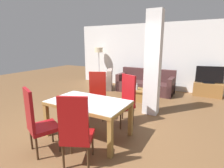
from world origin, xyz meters
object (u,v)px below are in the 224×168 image
object	(u,v)px
dining_chair_near_right	(76,130)
tv_stand	(208,90)
sofa	(145,84)
tv_screen	(209,75)
bottle	(137,87)
coffee_table	(136,94)
dining_chair_far_left	(97,94)
dining_chair_far_right	(125,99)
armchair	(103,82)
floor_lamp	(99,53)
dining_table	(88,108)
dining_chair_near_left	(37,120)

from	to	relation	value
dining_chair_near_right	tv_stand	size ratio (longest dim) A/B	1.24
sofa	tv_screen	xyz separation A→B (m)	(2.17, 0.54, 0.48)
bottle	coffee_table	bearing A→B (deg)	114.28
dining_chair_far_left	dining_chair_near_right	size ratio (longest dim) A/B	1.00
dining_chair_far_right	coffee_table	world-z (taller)	dining_chair_far_right
dining_chair_near_right	armchair	bearing A→B (deg)	91.91
dining_chair_far_right	sofa	xyz separation A→B (m)	(-0.46, 2.90, -0.30)
dining_chair_near_right	dining_chair_far_right	bearing A→B (deg)	64.78
sofa	bottle	bearing A→B (deg)	94.93
floor_lamp	tv_screen	bearing A→B (deg)	1.45
dining_chair_near_right	floor_lamp	size ratio (longest dim) A/B	0.69
dining_chair_far_right	tv_stand	world-z (taller)	dining_chair_far_right
dining_chair_near_right	dining_table	bearing A→B (deg)	90.00
dining_chair_near_left	dining_chair_near_right	bearing A→B (deg)	27.64
coffee_table	floor_lamp	xyz separation A→B (m)	(-2.50, 1.52, 1.25)
dining_table	coffee_table	xyz separation A→B (m)	(-0.00, 2.70, -0.40)
dining_chair_near_right	coffee_table	bearing A→B (deg)	71.22
dining_chair_far_left	dining_chair_far_right	size ratio (longest dim) A/B	1.00
dining_table	dining_chair_far_left	xyz separation A→B (m)	(-0.40, 0.91, 0.01)
dining_chair_far_right	tv_stand	bearing A→B (deg)	-92.42
dining_table	floor_lamp	bearing A→B (deg)	120.66
dining_chair_far_left	tv_stand	bearing A→B (deg)	-149.86
bottle	tv_stand	xyz separation A→B (m)	(2.06, 1.73, -0.22)
dining_table	dining_chair_far_left	distance (m)	0.99
dining_table	sofa	size ratio (longest dim) A/B	0.74
dining_chair_near_left	coffee_table	xyz separation A→B (m)	(0.40, 3.61, -0.41)
tv_screen	floor_lamp	world-z (taller)	floor_lamp
dining_chair_far_left	dining_chair_far_right	world-z (taller)	same
dining_chair_near_left	coffee_table	size ratio (longest dim) A/B	1.51
dining_chair_far_right	armchair	xyz separation A→B (m)	(-2.21, 2.56, -0.32)
dining_chair_near_left	tv_screen	distance (m)	5.81
coffee_table	bottle	bearing A→B (deg)	-65.72
coffee_table	tv_stand	xyz separation A→B (m)	(2.11, 1.64, 0.05)
sofa	coffee_table	world-z (taller)	sofa
bottle	tv_screen	distance (m)	2.71
sofa	tv_stand	world-z (taller)	sofa
dining_chair_far_left	tv_stand	size ratio (longest dim) A/B	1.24
coffee_table	tv_stand	world-z (taller)	tv_stand
dining_table	dining_chair_far_right	bearing A→B (deg)	66.05
dining_chair_near_right	floor_lamp	distance (m)	5.90
coffee_table	dining_chair_near_right	bearing A→B (deg)	-83.50
coffee_table	tv_screen	xyz separation A→B (m)	(2.11, 1.64, 0.59)
dining_chair_near_left	tv_screen	size ratio (longest dim) A/B	1.32
dining_chair_far_left	coffee_table	world-z (taller)	dining_chair_far_left
dining_chair_near_right	coffee_table	xyz separation A→B (m)	(-0.40, 3.55, -0.41)
dining_chair_near_left	tv_stand	world-z (taller)	dining_chair_near_left
armchair	tv_screen	size ratio (longest dim) A/B	1.37
dining_chair_far_left	floor_lamp	distance (m)	4.01
sofa	bottle	xyz separation A→B (m)	(0.10, -1.20, 0.16)
dining_chair_near_left	tv_screen	bearing A→B (deg)	88.32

